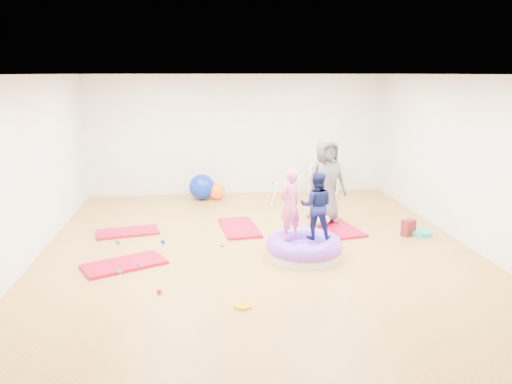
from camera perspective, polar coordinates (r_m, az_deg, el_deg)
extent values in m
cube|color=#A47332|center=(8.23, 0.24, -6.59)|extent=(7.00, 8.00, 0.01)
cube|color=silver|center=(7.74, 0.26, 13.29)|extent=(7.00, 8.00, 0.01)
cube|color=silver|center=(11.80, -2.07, 6.52)|extent=(7.00, 0.01, 2.80)
cube|color=silver|center=(4.05, 7.02, -7.16)|extent=(7.00, 0.01, 2.80)
cube|color=silver|center=(8.23, -24.76, 2.26)|extent=(0.01, 8.00, 2.80)
cube|color=silver|center=(8.98, 23.07, 3.26)|extent=(0.01, 8.00, 2.80)
cube|color=#A30024|center=(7.82, -14.81, -7.98)|extent=(1.33, 1.06, 0.05)
cube|color=#A30024|center=(9.33, -14.47, -4.45)|extent=(1.18, 0.76, 0.05)
cube|color=#A30024|center=(9.27, -1.91, -4.11)|extent=(0.75, 1.29, 0.05)
cube|color=#A30024|center=(8.99, 8.72, -4.84)|extent=(1.23, 0.79, 0.05)
cube|color=#A30024|center=(9.69, 8.46, -3.49)|extent=(0.71, 1.19, 0.05)
cylinder|color=silver|center=(7.94, 5.50, -6.92)|extent=(1.17, 1.17, 0.13)
torus|color=#763ADB|center=(7.90, 5.52, -6.09)|extent=(1.20, 1.20, 0.32)
ellipsoid|color=#763ADB|center=(7.92, 5.51, -6.60)|extent=(0.64, 0.64, 0.29)
imported|color=#DF539A|center=(7.67, 3.91, -1.06)|extent=(0.48, 0.45, 1.11)
imported|color=#0E1344|center=(7.74, 6.93, -1.23)|extent=(0.59, 0.51, 1.05)
imported|color=#4E4E50|center=(9.51, 8.02, 1.30)|extent=(0.87, 0.67, 1.59)
ellipsoid|color=#B1ECFF|center=(9.42, 7.43, -3.18)|extent=(0.34, 0.22, 0.20)
sphere|color=#EF9686|center=(9.27, 7.67, -3.31)|extent=(0.16, 0.16, 0.16)
sphere|color=gold|center=(8.38, -3.89, -5.99)|extent=(0.07, 0.07, 0.07)
sphere|color=#2D8920|center=(7.52, -15.36, -8.79)|extent=(0.07, 0.07, 0.07)
sphere|color=red|center=(6.77, -11.00, -11.08)|extent=(0.07, 0.07, 0.07)
sphere|color=#2D8920|center=(8.80, -15.48, -5.50)|extent=(0.07, 0.07, 0.07)
sphere|color=gold|center=(8.84, 5.01, -4.97)|extent=(0.07, 0.07, 0.07)
sphere|color=#0B23A4|center=(8.65, -10.60, -5.56)|extent=(0.07, 0.07, 0.07)
sphere|color=#0B23A4|center=(7.65, -13.34, -8.29)|extent=(0.07, 0.07, 0.07)
sphere|color=#0B23A4|center=(11.42, -6.20, 0.58)|extent=(0.59, 0.59, 0.59)
sphere|color=orange|center=(11.40, -4.51, 0.07)|extent=(0.39, 0.39, 0.39)
cylinder|color=white|center=(10.87, 2.09, -0.23)|extent=(0.18, 0.18, 0.47)
cylinder|color=white|center=(11.26, 1.78, 0.25)|extent=(0.18, 0.18, 0.47)
cylinder|color=white|center=(10.95, 4.37, -0.17)|extent=(0.18, 0.18, 0.47)
cylinder|color=white|center=(11.33, 3.99, 0.31)|extent=(0.18, 0.18, 0.47)
cylinder|color=white|center=(11.06, 3.07, 1.09)|extent=(0.46, 0.03, 0.03)
sphere|color=red|center=(11.02, 1.89, 1.06)|extent=(0.06, 0.06, 0.06)
sphere|color=#0B23A4|center=(11.10, 4.24, 1.12)|extent=(0.06, 0.06, 0.06)
cube|color=white|center=(12.11, 7.61, 1.56)|extent=(0.71, 0.34, 0.71)
cube|color=#3A3535|center=(11.95, 7.80, 1.39)|extent=(0.61, 0.02, 0.61)
cube|color=white|center=(12.06, 7.67, 1.51)|extent=(0.02, 0.24, 0.62)
cube|color=white|center=(12.06, 7.67, 1.51)|extent=(0.62, 0.24, 0.02)
cylinder|color=#1DA8A4|center=(9.40, 18.33, -4.46)|extent=(0.37, 0.37, 0.08)
cube|color=red|center=(9.29, 17.02, -3.93)|extent=(0.29, 0.25, 0.28)
cylinder|color=gold|center=(6.33, -1.53, -12.85)|extent=(0.22, 0.22, 0.03)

